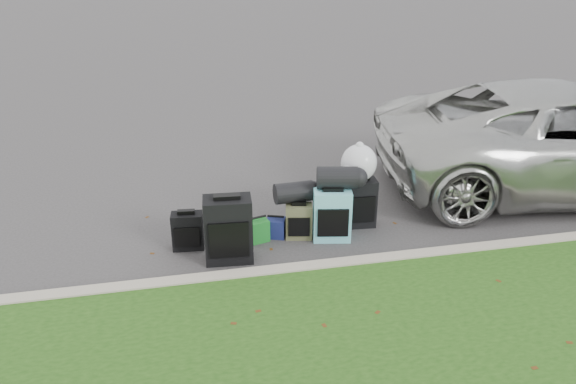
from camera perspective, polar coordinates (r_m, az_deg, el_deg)
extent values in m
plane|color=#383535|center=(7.50, 1.06, -4.39)|extent=(120.00, 120.00, 0.00)
cube|color=#9E937F|center=(6.62, 3.00, -7.85)|extent=(120.00, 0.18, 0.15)
imported|color=#B7B7B2|center=(9.68, 26.93, 4.91)|extent=(6.27, 3.62, 1.64)
cube|color=black|center=(7.19, -10.16, -3.92)|extent=(0.41, 0.25, 0.48)
cube|color=black|center=(6.79, -6.08, -3.82)|extent=(0.60, 0.38, 0.82)
cube|color=#44452B|center=(7.34, 1.10, -2.98)|extent=(0.38, 0.28, 0.47)
cube|color=#54A5B1|center=(7.28, 4.50, -2.34)|extent=(0.53, 0.37, 0.69)
cube|color=black|center=(7.67, 7.21, -1.09)|extent=(0.47, 0.30, 0.67)
cube|color=#1A7725|center=(7.31, -3.09, -3.91)|extent=(0.31, 0.27, 0.29)
cube|color=navy|center=(7.40, -1.24, -3.66)|extent=(0.29, 0.26, 0.26)
cylinder|color=black|center=(7.27, 0.60, -0.03)|extent=(0.52, 0.30, 0.27)
cylinder|color=black|center=(7.16, 5.01, 1.47)|extent=(0.56, 0.39, 0.29)
sphere|color=silver|center=(7.45, 7.21, 2.95)|extent=(0.48, 0.48, 0.48)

